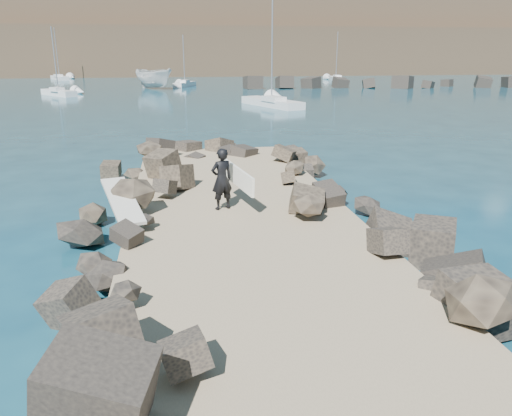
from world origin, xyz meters
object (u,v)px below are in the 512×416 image
Objects in this scene: sailboat_f at (360,73)px; boat_imported at (154,78)px; surfboard_resting at (123,205)px; surfer_with_board at (224,179)px.

boat_imported is at bearing -138.68° from sailboat_f.
surfer_with_board is at bearing -2.73° from surfboard_resting.
sailboat_f reaches higher than boat_imported.
surfer_with_board is 102.21m from sailboat_f.
sailboat_f reaches higher than surfboard_resting.
surfer_with_board is at bearing -112.69° from sailboat_f.
boat_imported reaches higher than surfer_with_board.
boat_imported reaches higher than surfboard_resting.
surfer_with_board is (2.68, 0.63, 0.42)m from surfboard_resting.
surfboard_resting is 103.85m from sailboat_f.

